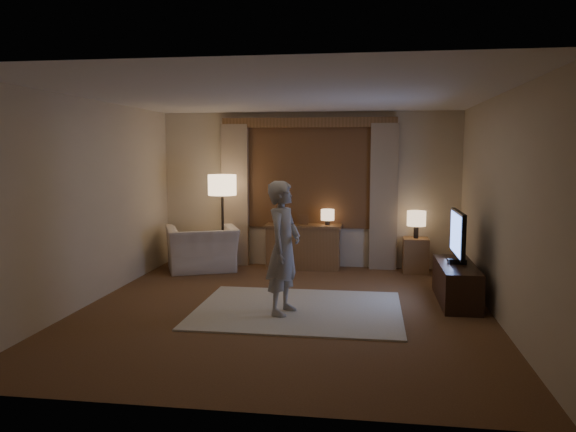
% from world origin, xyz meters
% --- Properties ---
extents(room, '(5.04, 5.54, 2.64)m').
position_xyz_m(room, '(0.00, 0.50, 1.33)').
color(room, brown).
rests_on(room, ground).
extents(rug, '(2.50, 2.00, 0.02)m').
position_xyz_m(rug, '(0.18, 0.00, 0.01)').
color(rug, beige).
rests_on(rug, floor).
extents(sideboard, '(1.20, 0.40, 0.70)m').
position_xyz_m(sideboard, '(-0.06, 2.50, 0.35)').
color(sideboard, brown).
rests_on(sideboard, floor).
extents(picture_frame, '(0.16, 0.02, 0.20)m').
position_xyz_m(picture_frame, '(-0.06, 2.50, 0.80)').
color(picture_frame, brown).
rests_on(picture_frame, sideboard).
extents(plant, '(0.17, 0.13, 0.30)m').
position_xyz_m(plant, '(-0.46, 2.50, 0.85)').
color(plant, '#999999').
rests_on(plant, sideboard).
extents(table_lamp_sideboard, '(0.22, 0.22, 0.30)m').
position_xyz_m(table_lamp_sideboard, '(0.34, 2.50, 0.90)').
color(table_lamp_sideboard, black).
rests_on(table_lamp_sideboard, sideboard).
extents(floor_lamp, '(0.46, 0.46, 1.57)m').
position_xyz_m(floor_lamp, '(-1.35, 2.18, 1.32)').
color(floor_lamp, black).
rests_on(floor_lamp, floor).
extents(armchair, '(1.41, 1.34, 0.72)m').
position_xyz_m(armchair, '(-1.69, 2.11, 0.36)').
color(armchair, beige).
rests_on(armchair, floor).
extents(side_table, '(0.40, 0.40, 0.56)m').
position_xyz_m(side_table, '(1.77, 2.45, 0.28)').
color(side_table, brown).
rests_on(side_table, floor).
extents(table_lamp_side, '(0.30, 0.30, 0.44)m').
position_xyz_m(table_lamp_side, '(1.77, 2.45, 0.87)').
color(table_lamp_side, black).
rests_on(table_lamp_side, side_table).
extents(tv_stand, '(0.45, 1.40, 0.50)m').
position_xyz_m(tv_stand, '(2.15, 0.70, 0.25)').
color(tv_stand, black).
rests_on(tv_stand, floor).
extents(tv, '(0.23, 0.95, 0.68)m').
position_xyz_m(tv, '(2.15, 0.70, 0.88)').
color(tv, black).
rests_on(tv, tv_stand).
extents(person, '(0.51, 0.65, 1.58)m').
position_xyz_m(person, '(0.03, -0.19, 0.81)').
color(person, '#9D9791').
rests_on(person, rug).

